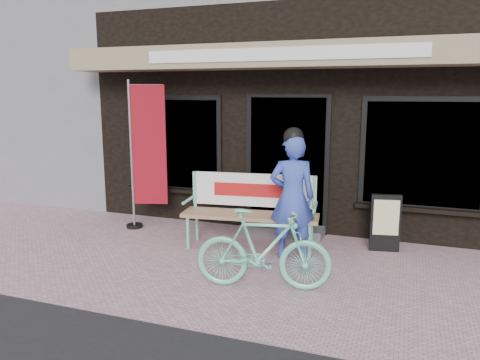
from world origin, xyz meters
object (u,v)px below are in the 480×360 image
at_px(bicycle, 263,249).
at_px(bench, 251,205).
at_px(person, 292,195).
at_px(nobori_red, 146,153).
at_px(menu_stand, 385,222).

bearing_deg(bicycle, bench, 12.35).
bearing_deg(person, nobori_red, 150.11).
relative_size(bicycle, menu_stand, 1.89).
bearing_deg(bench, person, -28.31).
distance_m(bench, nobori_red, 2.03).
bearing_deg(menu_stand, bench, -177.93).
bearing_deg(nobori_red, menu_stand, -15.63).
height_order(bench, bicycle, bench).
distance_m(bench, menu_stand, 1.91).
distance_m(bicycle, nobori_red, 3.13).
height_order(person, menu_stand, person).
bearing_deg(bicycle, nobori_red, 44.75).
bearing_deg(person, bench, 141.44).
bearing_deg(menu_stand, nobori_red, 170.98).
xyz_separation_m(person, nobori_red, (-2.57, 0.55, 0.38)).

